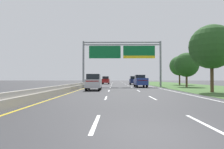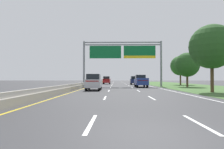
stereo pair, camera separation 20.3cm
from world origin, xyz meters
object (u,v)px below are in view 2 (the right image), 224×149
(pickup_truck_blue, at_px, (141,81))
(roadside_tree_near, at_px, (212,47))
(roadside_tree_far, at_px, (180,66))
(overhead_sign_gantry, at_px, (122,54))
(roadside_tree_mid, at_px, (187,65))
(car_silver_left_lane_suv, at_px, (94,82))
(car_navy_right_lane_suv, at_px, (134,80))
(car_red_left_lane_suv, at_px, (107,80))

(pickup_truck_blue, xyz_separation_m, roadside_tree_near, (6.17, -13.62, 4.01))
(pickup_truck_blue, bearing_deg, roadside_tree_far, -42.96)
(overhead_sign_gantry, xyz_separation_m, roadside_tree_mid, (11.66, -1.60, -2.16))
(pickup_truck_blue, relative_size, car_silver_left_lane_suv, 1.14)
(car_navy_right_lane_suv, distance_m, roadside_tree_mid, 16.84)
(car_red_left_lane_suv, distance_m, roadside_tree_mid, 24.54)
(car_silver_left_lane_suv, bearing_deg, pickup_truck_blue, -38.58)
(pickup_truck_blue, bearing_deg, overhead_sign_gantry, 60.06)
(car_red_left_lane_suv, bearing_deg, car_navy_right_lane_suv, -120.50)
(overhead_sign_gantry, height_order, roadside_tree_mid, overhead_sign_gantry)
(roadside_tree_mid, xyz_separation_m, roadside_tree_far, (2.47, 11.37, 0.55))
(car_silver_left_lane_suv, distance_m, roadside_tree_near, 14.70)
(car_navy_right_lane_suv, distance_m, roadside_tree_far, 11.65)
(car_silver_left_lane_suv, xyz_separation_m, roadside_tree_mid, (15.83, 9.98, 2.93))
(car_navy_right_lane_suv, height_order, roadside_tree_far, roadside_tree_far)
(pickup_truck_blue, distance_m, car_red_left_lane_suv, 20.39)
(car_silver_left_lane_suv, xyz_separation_m, car_navy_right_lane_suv, (7.61, 24.38, 0.00))
(car_navy_right_lane_suv, xyz_separation_m, car_red_left_lane_suv, (-7.20, 4.47, 0.00))
(car_navy_right_lane_suv, xyz_separation_m, roadside_tree_far, (10.70, -3.03, 3.48))
(roadside_tree_near, bearing_deg, car_silver_left_lane_suv, 163.90)
(car_red_left_lane_suv, relative_size, roadside_tree_mid, 0.76)
(car_navy_right_lane_suv, bearing_deg, roadside_tree_near, -166.75)
(car_silver_left_lane_suv, bearing_deg, car_navy_right_lane_suv, -18.48)
(pickup_truck_blue, relative_size, car_red_left_lane_suv, 1.14)
(pickup_truck_blue, xyz_separation_m, car_navy_right_lane_suv, (0.18, 14.67, 0.02))
(overhead_sign_gantry, bearing_deg, roadside_tree_mid, -7.83)
(overhead_sign_gantry, xyz_separation_m, car_navy_right_lane_suv, (3.43, 12.80, -5.09))
(car_navy_right_lane_suv, bearing_deg, pickup_truck_blue, -179.40)
(overhead_sign_gantry, distance_m, roadside_tree_mid, 11.96)
(car_silver_left_lane_suv, bearing_deg, roadside_tree_near, -107.24)
(overhead_sign_gantry, distance_m, car_silver_left_lane_suv, 13.32)
(pickup_truck_blue, height_order, car_silver_left_lane_suv, pickup_truck_blue)
(car_silver_left_lane_suv, distance_m, car_red_left_lane_suv, 28.85)
(roadside_tree_near, xyz_separation_m, roadside_tree_far, (4.71, 25.27, -0.51))
(pickup_truck_blue, xyz_separation_m, roadside_tree_far, (10.87, 11.65, 3.50))
(overhead_sign_gantry, relative_size, roadside_tree_near, 1.99)
(car_red_left_lane_suv, relative_size, roadside_tree_far, 0.69)
(roadside_tree_far, bearing_deg, roadside_tree_near, -100.55)
(car_silver_left_lane_suv, height_order, roadside_tree_mid, roadside_tree_mid)
(car_silver_left_lane_suv, distance_m, roadside_tree_far, 28.34)
(overhead_sign_gantry, xyz_separation_m, pickup_truck_blue, (3.25, -1.88, -5.11))
(roadside_tree_near, height_order, roadside_tree_mid, roadside_tree_near)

